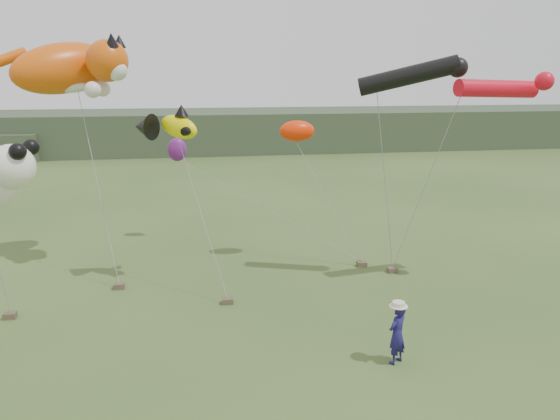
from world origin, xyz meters
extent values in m
plane|color=#385123|center=(0.00, 0.00, 0.00)|extent=(120.00, 120.00, 0.00)
cube|color=#2D3D28|center=(0.00, 45.00, 2.00)|extent=(90.00, 12.00, 4.00)
imported|color=#1A1654|center=(1.51, -0.79, 0.86)|extent=(0.75, 0.69, 1.72)
cube|color=brown|center=(-6.68, 6.04, 0.10)|extent=(0.38, 0.31, 0.20)
cube|color=brown|center=(-2.79, 4.01, 0.10)|extent=(0.38, 0.31, 0.20)
cube|color=brown|center=(4.01, 5.99, 0.10)|extent=(0.38, 0.31, 0.20)
cube|color=brown|center=(-9.90, 3.99, 0.10)|extent=(0.38, 0.31, 0.20)
cube|color=brown|center=(3.00, 6.90, 0.10)|extent=(0.38, 0.31, 0.20)
ellipsoid|color=#D7520B|center=(-8.57, 9.30, 8.00)|extent=(4.73, 4.16, 2.53)
sphere|color=#D7520B|center=(-6.82, 8.42, 8.26)|extent=(1.58, 1.58, 1.58)
cone|color=black|center=(-6.55, 7.99, 9.01)|extent=(0.49, 0.60, 0.59)
cone|color=black|center=(-6.38, 8.86, 9.01)|extent=(0.49, 0.57, 0.56)
sphere|color=silver|center=(-6.46, 8.16, 7.91)|extent=(0.79, 0.79, 0.79)
ellipsoid|color=silver|center=(-8.39, 9.04, 7.30)|extent=(1.54, 0.77, 0.48)
sphere|color=silver|center=(-7.34, 7.90, 7.21)|extent=(0.61, 0.61, 0.61)
sphere|color=silver|center=(-7.17, 9.13, 7.21)|extent=(0.61, 0.61, 0.61)
cylinder|color=#D7520B|center=(-10.85, 10.00, 8.35)|extent=(1.63, 1.20, 0.95)
ellipsoid|color=#EEE701|center=(-4.22, 6.33, 5.92)|extent=(1.72, 1.44, 1.14)
cone|color=black|center=(-5.49, 6.65, 5.92)|extent=(1.15, 1.21, 0.96)
cone|color=black|center=(-4.11, 6.33, 6.51)|extent=(0.53, 0.53, 0.43)
cone|color=black|center=(-3.90, 5.80, 5.82)|extent=(0.56, 0.60, 0.43)
cone|color=black|center=(-3.90, 6.86, 5.82)|extent=(0.56, 0.60, 0.43)
cylinder|color=black|center=(3.91, 5.24, 7.71)|extent=(3.56, 1.88, 1.46)
sphere|color=black|center=(5.49, 4.68, 7.99)|extent=(0.70, 0.70, 0.70)
cylinder|color=red|center=(6.85, 4.36, 7.27)|extent=(3.30, 1.16, 0.69)
sphere|color=red|center=(8.31, 3.84, 7.53)|extent=(0.65, 0.65, 0.65)
sphere|color=white|center=(-8.89, 2.68, 5.21)|extent=(1.30, 1.30, 1.30)
sphere|color=black|center=(-8.57, 2.24, 5.69)|extent=(0.48, 0.48, 0.48)
sphere|color=black|center=(-8.46, 3.16, 5.69)|extent=(0.48, 0.48, 0.48)
ellipsoid|color=#FC2D04|center=(0.49, 8.28, 5.51)|extent=(1.46, 0.85, 0.85)
ellipsoid|color=#631A6E|center=(-4.45, 12.00, 4.36)|extent=(0.88, 0.59, 1.08)
camera|label=1|loc=(-3.91, -13.71, 7.76)|focal=35.00mm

